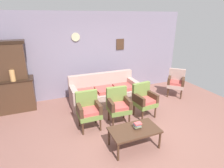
# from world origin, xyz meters

# --- Properties ---
(ground_plane) EXTENTS (7.68, 7.68, 0.00)m
(ground_plane) POSITION_xyz_m (0.00, 0.00, 0.00)
(ground_plane) COLOR #84564C
(wall_back_with_decor) EXTENTS (6.40, 0.09, 2.70)m
(wall_back_with_decor) POSITION_xyz_m (0.00, 2.63, 1.35)
(wall_back_with_decor) COLOR gray
(wall_back_with_decor) RESTS_ON ground
(side_cabinet) EXTENTS (1.16, 0.55, 0.93)m
(side_cabinet) POSITION_xyz_m (-2.52, 2.25, 0.47)
(side_cabinet) COLOR #472D1E
(side_cabinet) RESTS_ON ground
(cabinet_upper_hutch) EXTENTS (0.99, 0.38, 1.03)m
(cabinet_upper_hutch) POSITION_xyz_m (-2.52, 2.33, 1.45)
(cabinet_upper_hutch) COLOR #472D1E
(cabinet_upper_hutch) RESTS_ON side_cabinet
(vase_on_cabinet) EXTENTS (0.13, 0.13, 0.30)m
(vase_on_cabinet) POSITION_xyz_m (-2.43, 2.08, 1.08)
(vase_on_cabinet) COLOR tan
(vase_on_cabinet) RESTS_ON side_cabinet
(floral_couch) EXTENTS (2.05, 0.80, 0.90)m
(floral_couch) POSITION_xyz_m (0.01, 1.73, 0.32)
(floral_couch) COLOR tan
(floral_couch) RESTS_ON ground
(armchair_row_middle) EXTENTS (0.52, 0.49, 0.90)m
(armchair_row_middle) POSITION_xyz_m (-0.79, 0.60, 0.50)
(armchair_row_middle) COLOR olive
(armchair_row_middle) RESTS_ON ground
(armchair_by_doorway) EXTENTS (0.56, 0.53, 0.90)m
(armchair_by_doorway) POSITION_xyz_m (-0.04, 0.57, 0.50)
(armchair_by_doorway) COLOR olive
(armchair_by_doorway) RESTS_ON ground
(armchair_near_cabinet) EXTENTS (0.57, 0.55, 0.90)m
(armchair_near_cabinet) POSITION_xyz_m (0.72, 0.60, 0.50)
(armchair_near_cabinet) COLOR olive
(armchair_near_cabinet) RESTS_ON ground
(wingback_chair_by_fireplace) EXTENTS (0.71, 0.71, 0.90)m
(wingback_chair_by_fireplace) POSITION_xyz_m (2.43, 1.38, 0.50)
(wingback_chair_by_fireplace) COLOR tan
(wingback_chair_by_fireplace) RESTS_ON ground
(coffee_table) EXTENTS (1.00, 0.56, 0.42)m
(coffee_table) POSITION_xyz_m (-0.12, -0.42, 0.38)
(coffee_table) COLOR #472D1E
(coffee_table) RESTS_ON ground
(book_stack_on_table) EXTENTS (0.17, 0.12, 0.13)m
(book_stack_on_table) POSITION_xyz_m (-0.04, -0.41, 0.48)
(book_stack_on_table) COLOR #89438E
(book_stack_on_table) RESTS_ON coffee_table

